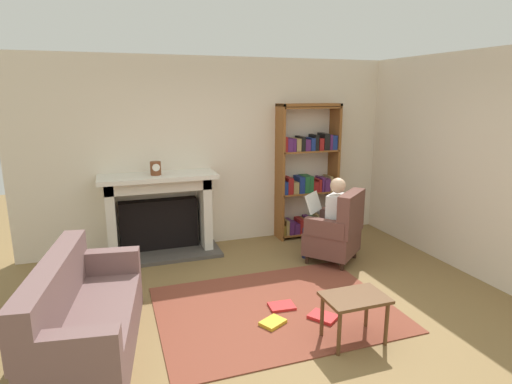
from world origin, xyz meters
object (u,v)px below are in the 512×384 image
at_px(bookshelf, 307,175).
at_px(armchair_reading, 337,231).
at_px(fireplace, 159,212).
at_px(sofa_floral, 84,318).
at_px(side_table, 355,303).
at_px(mantel_clock, 156,168).
at_px(seated_reader, 329,216).

distance_m(bookshelf, armchair_reading, 1.24).
bearing_deg(fireplace, sofa_floral, -112.48).
height_order(bookshelf, sofa_floral, bookshelf).
height_order(fireplace, sofa_floral, fireplace).
bearing_deg(side_table, fireplace, 116.71).
bearing_deg(armchair_reading, bookshelf, -135.03).
xyz_separation_m(mantel_clock, seated_reader, (2.12, -0.88, -0.61)).
relative_size(fireplace, armchair_reading, 1.63).
bearing_deg(sofa_floral, bookshelf, -46.65).
distance_m(mantel_clock, bookshelf, 2.31).
bearing_deg(bookshelf, sofa_floral, -145.20).
distance_m(bookshelf, side_table, 2.99).
bearing_deg(armchair_reading, seated_reader, -90.00).
relative_size(mantel_clock, bookshelf, 0.09).
relative_size(mantel_clock, side_table, 0.32).
xyz_separation_m(mantel_clock, bookshelf, (2.29, 0.14, -0.27)).
bearing_deg(sofa_floral, seated_reader, -60.04).
distance_m(mantel_clock, armchair_reading, 2.54).
bearing_deg(mantel_clock, seated_reader, -22.60).
xyz_separation_m(fireplace, mantel_clock, (-0.03, -0.10, 0.63)).
xyz_separation_m(armchair_reading, side_table, (-0.78, -1.69, -0.05)).
bearing_deg(fireplace, bookshelf, 0.84).
xyz_separation_m(seated_reader, sofa_floral, (-2.99, -1.17, -0.30)).
relative_size(fireplace, side_table, 2.83).
xyz_separation_m(armchair_reading, seated_reader, (-0.08, 0.09, 0.20)).
relative_size(mantel_clock, sofa_floral, 0.10).
bearing_deg(armchair_reading, fireplace, -66.84).
distance_m(sofa_floral, side_table, 2.36).
bearing_deg(mantel_clock, fireplace, 75.39).
bearing_deg(seated_reader, side_table, 27.82).
bearing_deg(side_table, bookshelf, 72.70).
relative_size(seated_reader, sofa_floral, 0.64).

